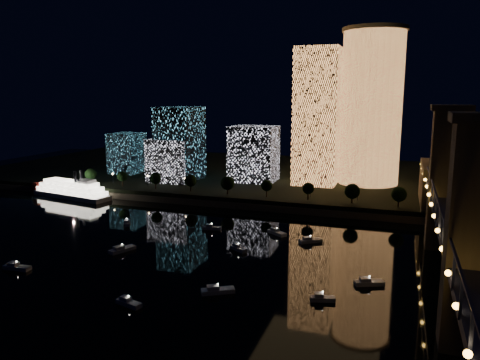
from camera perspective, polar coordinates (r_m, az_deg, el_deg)
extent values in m
plane|color=black|center=(143.12, -2.67, -11.55)|extent=(520.00, 520.00, 0.00)
cube|color=black|center=(291.94, 9.02, 0.23)|extent=(420.00, 160.00, 5.00)
cube|color=#6B5E4C|center=(217.36, 5.36, -3.47)|extent=(420.00, 6.00, 3.00)
cylinder|color=#EB934B|center=(264.25, 15.69, 8.29)|extent=(32.00, 32.00, 80.87)
cylinder|color=#6B5E4C|center=(266.22, 16.15, 17.23)|extent=(34.00, 34.00, 2.00)
cube|color=#EB934B|center=(257.26, 9.39, 7.59)|extent=(22.89, 22.89, 72.83)
cube|color=silver|center=(264.19, 1.69, 3.24)|extent=(25.14, 21.27, 30.94)
cube|color=#55C1E8|center=(269.69, -7.32, 4.44)|extent=(20.76, 26.99, 41.52)
cube|color=silver|center=(267.32, -8.21, 2.46)|extent=(23.88, 21.71, 23.88)
cube|color=#55C1E8|center=(301.32, -13.60, 3.24)|extent=(17.67, 19.43, 24.73)
cube|color=navy|center=(129.10, 25.34, -6.58)|extent=(10.00, 260.00, 2.00)
cube|color=#6B5E4C|center=(176.32, 23.83, -0.11)|extent=(11.00, 9.00, 48.00)
cube|color=#6B5E4C|center=(108.40, 26.67, -6.53)|extent=(11.00, 9.00, 48.00)
cube|color=#6B5E4C|center=(173.89, 24.44, 8.02)|extent=(13.00, 11.00, 2.00)
cube|color=navy|center=(126.84, 23.34, -3.44)|extent=(0.50, 150.00, 0.50)
cube|color=#6B5E4C|center=(227.59, 22.64, -1.03)|extent=(12.00, 40.00, 23.00)
cube|color=navy|center=(71.58, 26.55, -17.34)|extent=(0.50, 0.50, 7.00)
cube|color=navy|center=(93.43, 24.71, -10.62)|extent=(0.50, 0.50, 7.00)
cube|color=navy|center=(116.14, 23.62, -6.48)|extent=(0.50, 0.50, 7.00)
cube|color=navy|center=(139.28, 22.90, -3.71)|extent=(0.50, 0.50, 7.00)
cube|color=navy|center=(162.67, 22.39, -1.73)|extent=(0.50, 0.50, 7.00)
cube|color=navy|center=(186.22, 22.01, -0.24)|extent=(0.50, 0.50, 7.00)
sphere|color=#F6A736|center=(85.70, 24.84, -13.77)|extent=(1.20, 1.20, 1.20)
sphere|color=#F6A736|center=(128.07, 22.95, -5.69)|extent=(1.20, 1.20, 1.20)
sphere|color=#F6A736|center=(171.78, 22.03, -1.67)|extent=(1.20, 1.20, 1.20)
sphere|color=#F6A736|center=(216.02, 21.49, 0.72)|extent=(1.20, 1.20, 1.20)
cube|color=silver|center=(261.46, -19.83, -1.75)|extent=(48.40, 19.43, 2.36)
cube|color=white|center=(261.01, -19.86, -1.26)|extent=(44.35, 17.73, 2.16)
cube|color=white|center=(260.61, -19.89, -0.80)|extent=(40.30, 16.03, 2.16)
cube|color=white|center=(260.22, -19.92, -0.33)|extent=(34.32, 13.96, 2.16)
cube|color=silver|center=(251.09, -18.20, -0.16)|extent=(8.83, 7.26, 1.77)
cylinder|color=black|center=(253.84, -19.45, 0.37)|extent=(1.38, 1.38, 5.90)
cylinder|color=black|center=(256.37, -18.79, 0.50)|extent=(1.38, 1.38, 5.90)
cylinder|color=maroon|center=(279.30, -23.01, -0.84)|extent=(8.41, 9.98, 6.89)
cube|color=silver|center=(168.30, -14.14, -8.23)|extent=(6.58, 9.89, 1.20)
cube|color=silver|center=(167.24, -14.57, -7.97)|extent=(3.59, 4.02, 1.00)
sphere|color=white|center=(167.68, -14.17, -7.58)|extent=(0.36, 0.36, 0.36)
cube|color=silver|center=(131.37, -2.71, -13.35)|extent=(9.30, 7.22, 1.20)
cube|color=silver|center=(130.74, -3.32, -12.95)|extent=(3.95, 3.68, 1.00)
sphere|color=white|center=(130.58, -2.72, -12.54)|extent=(0.36, 0.36, 0.36)
cube|color=silver|center=(162.75, -25.54, -9.61)|extent=(8.86, 3.22, 1.20)
cube|color=silver|center=(163.25, -25.92, -9.17)|extent=(3.17, 2.42, 1.00)
sphere|color=white|center=(162.11, -25.59, -8.94)|extent=(0.36, 0.36, 0.36)
cube|color=silver|center=(127.44, -13.40, -14.41)|extent=(7.83, 4.23, 1.20)
cube|color=silver|center=(127.75, -13.77, -13.83)|extent=(3.02, 2.55, 1.00)
sphere|color=white|center=(126.62, -13.44, -13.59)|extent=(0.36, 0.36, 0.36)
cube|color=silver|center=(201.29, -13.62, -5.12)|extent=(5.87, 7.65, 1.20)
cube|color=silver|center=(199.93, -13.64, -4.90)|extent=(3.01, 3.24, 1.00)
sphere|color=white|center=(200.78, -13.64, -4.57)|extent=(0.36, 0.36, 0.36)
cube|color=silver|center=(164.08, -0.18, -8.39)|extent=(7.22, 5.71, 1.20)
cube|color=silver|center=(164.52, -0.42, -7.93)|extent=(3.09, 2.89, 1.00)
sphere|color=white|center=(163.45, -0.18, -7.73)|extent=(0.36, 0.36, 0.36)
cube|color=silver|center=(141.11, 15.47, -12.00)|extent=(8.67, 5.68, 1.20)
cube|color=silver|center=(140.30, 15.00, -11.63)|extent=(3.51, 3.12, 1.00)
sphere|color=white|center=(140.37, 15.51, -11.24)|extent=(0.36, 0.36, 0.36)
cube|color=silver|center=(174.59, 8.59, -7.34)|extent=(8.44, 7.30, 1.20)
cube|color=silver|center=(173.71, 8.22, -7.04)|extent=(3.71, 3.56, 1.00)
sphere|color=white|center=(173.99, 8.61, -6.71)|extent=(0.36, 0.36, 0.36)
cube|color=silver|center=(128.40, 10.04, -14.09)|extent=(6.85, 3.78, 1.20)
cube|color=silver|center=(127.84, 9.61, -13.65)|extent=(2.66, 2.25, 1.00)
sphere|color=white|center=(127.59, 10.07, -13.27)|extent=(0.36, 0.36, 0.36)
cube|color=silver|center=(188.80, -3.44, -5.87)|extent=(7.72, 4.02, 1.20)
cube|color=silver|center=(188.66, -3.78, -5.54)|extent=(2.96, 2.47, 1.00)
sphere|color=white|center=(188.25, -3.45, -5.29)|extent=(0.36, 0.36, 0.36)
cube|color=silver|center=(182.75, 4.52, -6.44)|extent=(8.61, 7.29, 1.20)
cube|color=silver|center=(183.39, 4.27, -6.02)|extent=(3.76, 3.59, 1.00)
sphere|color=white|center=(182.18, 4.53, -5.84)|extent=(0.36, 0.36, 0.36)
cylinder|color=black|center=(268.70, -17.71, -0.04)|extent=(0.70, 0.70, 4.00)
sphere|color=black|center=(268.11, -17.75, 0.69)|extent=(6.36, 6.36, 6.36)
cylinder|color=black|center=(257.32, -14.13, -0.31)|extent=(0.70, 0.70, 4.00)
sphere|color=black|center=(256.71, -14.17, 0.46)|extent=(5.55, 5.55, 5.55)
cylinder|color=black|center=(247.05, -10.24, -0.59)|extent=(0.70, 0.70, 4.00)
sphere|color=black|center=(246.42, -10.27, 0.20)|extent=(5.99, 5.99, 5.99)
cylinder|color=black|center=(238.02, -6.03, -0.90)|extent=(0.70, 0.70, 4.00)
sphere|color=black|center=(237.36, -6.05, -0.07)|extent=(6.19, 6.19, 6.19)
cylinder|color=black|center=(230.37, -1.52, -1.23)|extent=(0.70, 0.70, 4.00)
sphere|color=black|center=(229.69, -1.53, -0.37)|extent=(6.92, 6.92, 6.92)
cylinder|color=black|center=(224.26, 3.27, -1.56)|extent=(0.70, 0.70, 4.00)
sphere|color=black|center=(223.56, 3.28, -0.69)|extent=(5.42, 5.42, 5.42)
cylinder|color=black|center=(219.79, 8.29, -1.90)|extent=(0.70, 0.70, 4.00)
sphere|color=black|center=(219.08, 8.32, -1.01)|extent=(5.55, 5.55, 5.55)
cylinder|color=black|center=(217.09, 13.48, -2.24)|extent=(0.70, 0.70, 4.00)
sphere|color=black|center=(216.37, 13.52, -1.34)|extent=(6.95, 6.95, 6.95)
cylinder|color=black|center=(216.21, 18.77, -2.56)|extent=(0.70, 0.70, 4.00)
sphere|color=black|center=(215.48, 18.82, -1.66)|extent=(6.69, 6.69, 6.69)
cylinder|color=black|center=(267.64, -15.23, 0.16)|extent=(0.24, 0.24, 5.00)
sphere|color=#FFCC7F|center=(267.17, -15.26, 0.75)|extent=(0.70, 0.70, 0.70)
cylinder|color=black|center=(256.00, -11.15, -0.13)|extent=(0.24, 0.24, 5.00)
sphere|color=#FFCC7F|center=(255.51, -11.18, 0.49)|extent=(0.70, 0.70, 0.70)
cylinder|color=black|center=(245.78, -6.71, -0.44)|extent=(0.24, 0.24, 5.00)
sphere|color=#FFCC7F|center=(245.27, -6.73, 0.21)|extent=(0.70, 0.70, 0.70)
cylinder|color=black|center=(237.17, -1.92, -0.77)|extent=(0.24, 0.24, 5.00)
sphere|color=#FFCC7F|center=(236.64, -1.92, -0.10)|extent=(0.70, 0.70, 0.70)
cylinder|color=black|center=(230.34, 3.20, -1.11)|extent=(0.24, 0.24, 5.00)
sphere|color=#FFCC7F|center=(229.80, 3.21, -0.43)|extent=(0.70, 0.70, 0.70)
cylinder|color=black|center=(225.46, 8.58, -1.47)|extent=(0.24, 0.24, 5.00)
sphere|color=#FFCC7F|center=(224.91, 8.60, -0.77)|extent=(0.70, 0.70, 0.70)
cylinder|color=black|center=(222.66, 14.16, -1.82)|extent=(0.24, 0.24, 5.00)
sphere|color=#FFCC7F|center=(222.10, 14.19, -1.12)|extent=(0.70, 0.70, 0.70)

